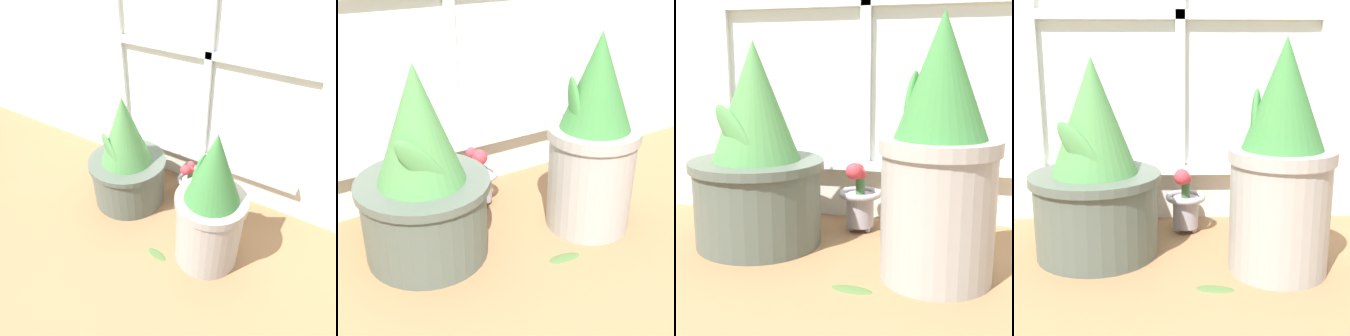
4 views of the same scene
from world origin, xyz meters
TOP-DOWN VIEW (x-y plane):
  - ground_plane at (0.00, 0.00)m, footprint 10.00×10.00m
  - potted_plant_left at (-0.28, 0.29)m, footprint 0.42×0.42m
  - potted_plant_right at (0.28, 0.14)m, footprint 0.31×0.31m
  - flower_vase at (0.01, 0.46)m, footprint 0.15×0.15m
  - fallen_leaf at (0.08, 0.02)m, footprint 0.12×0.06m

SIDE VIEW (x-z plane):
  - ground_plane at x=0.00m, z-range 0.00..0.00m
  - fallen_leaf at x=0.08m, z-range 0.00..0.01m
  - flower_vase at x=0.01m, z-range -0.01..0.24m
  - potted_plant_left at x=-0.28m, z-range -0.06..0.58m
  - potted_plant_right at x=0.28m, z-range -0.03..0.66m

